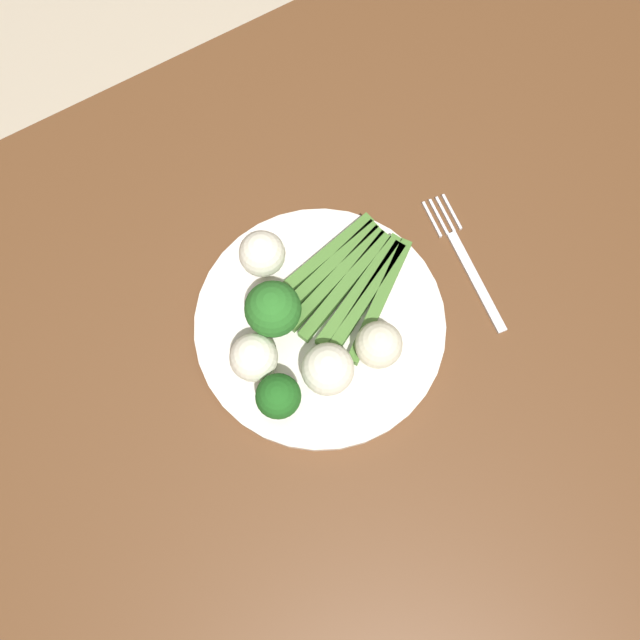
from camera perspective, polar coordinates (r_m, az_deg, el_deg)
ground_plane at (r=1.32m, az=2.89°, el=-10.32°), size 6.00×6.00×0.02m
dining_table at (r=0.71m, az=5.33°, el=-3.96°), size 1.25×0.85×0.72m
plate at (r=0.60m, az=-0.00°, el=-0.36°), size 0.25×0.25×0.01m
asparagus_bundle at (r=0.60m, az=2.67°, el=3.58°), size 0.16×0.13×0.01m
broccoli_right at (r=0.54m, az=-4.06°, el=-7.41°), size 0.04×0.04×0.05m
broccoli_left at (r=0.55m, az=-4.57°, el=1.03°), size 0.05×0.05×0.07m
cauliflower_front_left at (r=0.59m, az=-5.63°, el=6.41°), size 0.05×0.05×0.05m
cauliflower_mid at (r=0.56m, az=5.71°, el=-2.41°), size 0.05×0.05×0.05m
cauliflower_back_right at (r=0.56m, az=-6.44°, el=-3.62°), size 0.05×0.05×0.05m
cauliflower_edge at (r=0.55m, az=0.75°, el=-4.79°), size 0.05×0.05×0.05m
fork at (r=0.64m, az=13.90°, el=5.63°), size 0.04×0.17×0.00m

